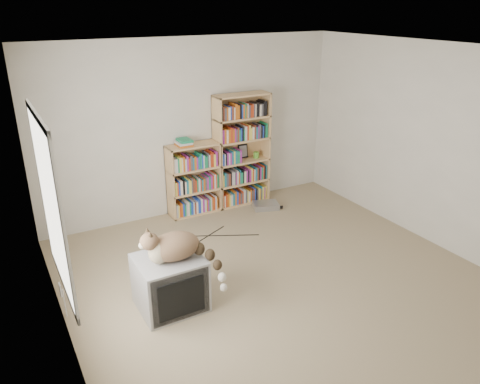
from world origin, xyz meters
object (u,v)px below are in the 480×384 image
bookcase_tall (241,152)px  dvd_player (266,205)px  cat (181,250)px  bookcase_short (194,181)px  crt_tv (170,282)px

bookcase_tall → dvd_player: size_ratio=4.52×
cat → dvd_player: size_ratio=2.01×
bookcase_short → crt_tv: bearing=-120.0°
bookcase_tall → crt_tv: bearing=-134.2°
crt_tv → dvd_player: crt_tv is taller
cat → bookcase_short: (1.06, 2.11, -0.18)m
bookcase_tall → bookcase_short: (-0.80, 0.00, -0.32)m
dvd_player → bookcase_short: bearing=176.1°
crt_tv → dvd_player: 2.71m
dvd_player → bookcase_tall: bearing=135.0°
bookcase_tall → dvd_player: bearing=-63.1°
bookcase_short → dvd_player: bookcase_short is taller
cat → bookcase_tall: bookcase_tall is taller
bookcase_tall → bookcase_short: bookcase_tall is taller
crt_tv → cat: 0.41m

